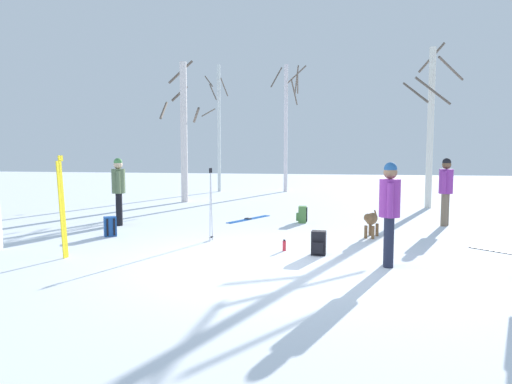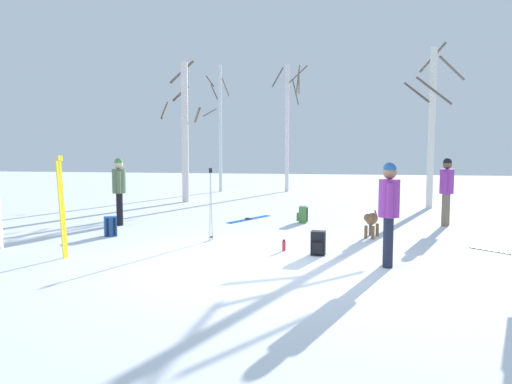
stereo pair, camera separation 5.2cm
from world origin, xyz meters
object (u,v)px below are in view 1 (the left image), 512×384
object	(u,v)px
person_3	(119,187)
birch_tree_2	(287,123)
person_2	(446,187)
backpack_2	(319,243)
birch_tree_1	(218,126)
backpack_0	(302,215)
dog	(371,220)
ski_poles_0	(211,202)
water_bottle_0	(284,246)
person_0	(390,207)
backpack_1	(110,227)
birch_tree_0	(183,129)
ski_pair_lying_1	(249,219)
ski_pair_planted_0	(62,208)
birch_tree_3	(431,123)

from	to	relation	value
person_3	birch_tree_2	xyz separation A→B (m)	(3.14, 10.49, 2.21)
person_2	backpack_2	xyz separation A→B (m)	(-3.02, -3.89, -0.77)
birch_tree_1	backpack_0	bearing A→B (deg)	-62.56
dog	ski_poles_0	xyz separation A→B (m)	(-3.37, -0.94, 0.43)
water_bottle_0	birch_tree_1	size ratio (longest dim) A/B	0.04
person_0	water_bottle_0	bearing A→B (deg)	154.70
backpack_1	birch_tree_1	world-z (taller)	birch_tree_1
person_0	birch_tree_0	world-z (taller)	birch_tree_0
ski_pair_lying_1	birch_tree_0	world-z (taller)	birch_tree_0
backpack_0	birch_tree_2	xyz separation A→B (m)	(-1.44, 9.29, 2.97)
ski_pair_planted_0	ski_poles_0	distance (m)	2.95
water_bottle_0	birch_tree_0	bearing A→B (deg)	120.79
backpack_2	birch_tree_1	distance (m)	13.79
backpack_0	birch_tree_3	distance (m)	6.07
backpack_1	ski_pair_planted_0	bearing A→B (deg)	-83.92
person_2	backpack_0	distance (m)	3.69
backpack_1	birch_tree_2	bearing A→B (deg)	77.65
backpack_2	water_bottle_0	xyz separation A→B (m)	(-0.66, 0.23, -0.11)
birch_tree_2	ski_pair_planted_0	bearing A→B (deg)	-99.63
dog	birch_tree_1	xyz separation A→B (m)	(-6.19, 10.58, 2.65)
backpack_0	birch_tree_1	size ratio (longest dim) A/B	0.08
ski_poles_0	backpack_2	distance (m)	2.57
birch_tree_0	birch_tree_2	xyz separation A→B (m)	(3.26, 5.04, 0.50)
person_3	ski_pair_lying_1	size ratio (longest dim) A/B	1.02
backpack_2	person_3	bearing A→B (deg)	153.78
person_0	backpack_2	bearing A→B (deg)	151.44
backpack_2	backpack_1	bearing A→B (deg)	167.13
ski_pair_lying_1	person_2	bearing A→B (deg)	-2.00
dog	birch_tree_0	world-z (taller)	birch_tree_0
person_3	backpack_1	world-z (taller)	person_3
dog	ski_pair_lying_1	size ratio (longest dim) A/B	0.52
person_3	backpack_0	size ratio (longest dim) A/B	3.90
backpack_1	birch_tree_1	distance (m)	11.78
birch_tree_1	person_0	bearing A→B (deg)	-64.39
ski_pair_lying_1	water_bottle_0	distance (m)	4.10
dog	backpack_2	distance (m)	2.19
ski_pair_planted_0	ski_poles_0	xyz separation A→B (m)	(2.12, 2.05, -0.09)
ski_pair_lying_1	birch_tree_2	xyz separation A→B (m)	(0.05, 8.97, 3.18)
person_0	person_3	distance (m)	7.09
person_2	birch_tree_1	xyz separation A→B (m)	(-8.15, 8.60, 2.05)
dog	ski_pair_lying_1	distance (m)	3.83
water_bottle_0	birch_tree_3	distance (m)	8.82
ski_pair_lying_1	birch_tree_3	bearing A→B (deg)	33.54
person_2	birch_tree_0	bearing A→B (deg)	153.67
person_2	birch_tree_3	distance (m)	4.17
ski_pair_planted_0	ski_pair_lying_1	bearing A→B (deg)	65.48
dog	ski_poles_0	world-z (taller)	ski_poles_0
person_0	ski_poles_0	bearing A→B (deg)	155.17
backpack_2	person_2	bearing A→B (deg)	52.14
person_3	backpack_1	distance (m)	1.75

